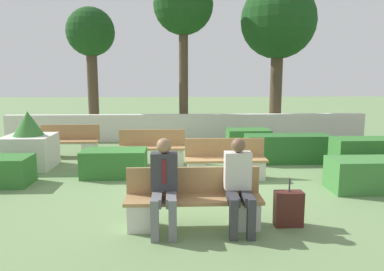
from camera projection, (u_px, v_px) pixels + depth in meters
ground_plane at (195, 182)px, 7.81m from camera, size 60.00×60.00×0.00m
perimeter_wall at (188, 127)px, 12.66m from camera, size 12.08×0.30×0.89m
bench_front at (194, 205)px, 5.47m from camera, size 1.99×0.49×0.85m
bench_left_side at (69, 145)px, 10.19m from camera, size 1.60×0.49×0.85m
bench_right_side at (152, 152)px, 9.29m from camera, size 1.66×0.48×0.85m
bench_back at (226, 164)px, 8.00m from camera, size 1.73×0.49×0.85m
person_seated_man at (164, 181)px, 5.25m from camera, size 0.38×0.63×1.33m
person_seated_woman at (239, 181)px, 5.29m from camera, size 0.38×0.63×1.32m
hedge_block_near_left at (384, 175)px, 7.20m from camera, size 2.08×0.76×0.62m
hedge_block_near_right at (288, 149)px, 9.49m from camera, size 2.13×0.65×0.71m
hedge_block_mid_left at (114, 163)px, 8.20m from camera, size 1.39×0.75×0.59m
hedge_block_mid_right at (248, 139)px, 11.10m from camera, size 1.24×0.79×0.62m
hedge_block_far_right at (362, 157)px, 8.23m from camera, size 1.28×0.65×0.84m
planter_corner_left at (30, 145)px, 8.91m from camera, size 1.09×1.09×1.36m
suitcase at (288, 209)px, 5.51m from camera, size 0.41×0.21×0.72m
tree_leftmost at (91, 37)px, 13.30m from camera, size 1.72×1.72×4.57m
tree_center_left at (183, 8)px, 12.57m from camera, size 2.03×2.03×5.56m
tree_center_right at (278, 23)px, 12.69m from camera, size 2.56×2.56×5.30m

